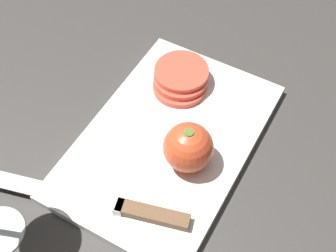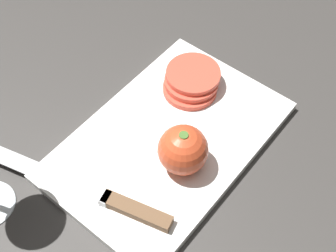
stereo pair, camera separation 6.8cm
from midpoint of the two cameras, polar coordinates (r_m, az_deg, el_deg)
ground_plane at (r=0.69m, az=-5.83°, el=-6.69°), size 3.00×3.00×0.00m
cutting_board at (r=0.71m, az=-2.73°, el=-1.97°), size 0.36×0.24×0.02m
whole_tomato at (r=0.65m, az=-0.49°, el=-2.83°), size 0.07×0.07×0.07m
knife at (r=0.65m, az=-8.12°, el=-10.17°), size 0.09×0.29×0.01m
tomato_slice_stack_near at (r=0.76m, az=-1.02°, el=5.61°), size 0.10×0.09×0.03m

